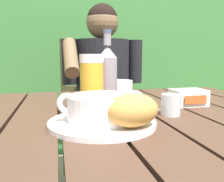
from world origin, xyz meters
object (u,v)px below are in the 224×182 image
object	(u,v)px
chair_near_diner	(99,114)
butter_tub	(188,97)
soup_bowl	(102,107)
diner_bowl	(118,87)
beer_glass	(92,81)
bread_roll	(132,110)
serving_plate	(102,123)
table_knife	(136,112)
person_eating	(104,88)
water_glass_small	(171,105)
beer_bottle	(107,74)

from	to	relation	value
chair_near_diner	butter_tub	distance (m)	0.92
soup_bowl	diner_bowl	bearing A→B (deg)	71.53
soup_bowl	butter_tub	xyz separation A→B (m)	(0.34, 0.17, -0.02)
butter_tub	beer_glass	bearing A→B (deg)	173.14
bread_roll	serving_plate	bearing A→B (deg)	130.60
soup_bowl	beer_glass	bearing A→B (deg)	88.66
chair_near_diner	table_knife	world-z (taller)	chair_near_diner
person_eating	water_glass_small	size ratio (longest dim) A/B	19.24
butter_tub	bread_roll	bearing A→B (deg)	-139.49
butter_tub	soup_bowl	bearing A→B (deg)	-153.06
chair_near_diner	table_knife	distance (m)	0.96
serving_plate	water_glass_small	world-z (taller)	water_glass_small
butter_tub	beer_bottle	bearing A→B (deg)	163.54
person_eating	beer_glass	xyz separation A→B (m)	(-0.16, -0.62, 0.11)
soup_bowl	bread_roll	world-z (taller)	bread_roll
person_eating	beer_bottle	distance (m)	0.60
person_eating	chair_near_diner	bearing A→B (deg)	89.17
water_glass_small	serving_plate	bearing A→B (deg)	-165.91
beer_bottle	butter_tub	distance (m)	0.29
butter_tub	diner_bowl	distance (m)	0.37
chair_near_diner	person_eating	world-z (taller)	person_eating
beer_bottle	water_glass_small	bearing A→B (deg)	-53.63
person_eating	soup_bowl	distance (m)	0.85
person_eating	butter_tub	size ratio (longest dim) A/B	10.55
bread_roll	water_glass_small	size ratio (longest dim) A/B	2.43
beer_glass	beer_bottle	distance (m)	0.08
person_eating	water_glass_small	xyz separation A→B (m)	(0.05, -0.78, 0.05)
bread_roll	person_eating	bearing A→B (deg)	83.34
beer_bottle	water_glass_small	distance (m)	0.26
beer_bottle	soup_bowl	bearing A→B (deg)	-104.77
chair_near_diner	beer_glass	size ratio (longest dim) A/B	5.73
diner_bowl	table_knife	bearing A→B (deg)	-96.19
water_glass_small	person_eating	bearing A→B (deg)	93.61
serving_plate	table_knife	world-z (taller)	serving_plate
beer_glass	beer_bottle	bearing A→B (deg)	33.13
person_eating	table_knife	size ratio (longest dim) A/B	7.55
person_eating	bread_roll	bearing A→B (deg)	-96.66
beer_bottle	diner_bowl	bearing A→B (deg)	67.89
chair_near_diner	table_knife	bearing A→B (deg)	-92.63
beer_bottle	table_knife	bearing A→B (deg)	-69.41
table_knife	diner_bowl	distance (m)	0.40
butter_tub	chair_near_diner	bearing A→B (deg)	101.19
soup_bowl	table_knife	distance (m)	0.16
soup_bowl	beer_bottle	distance (m)	0.27
beer_bottle	butter_tub	size ratio (longest dim) A/B	2.29
water_glass_small	diner_bowl	size ratio (longest dim) A/B	0.46
chair_near_diner	bread_roll	xyz separation A→B (m)	(-0.11, -1.10, 0.28)
butter_tub	table_knife	world-z (taller)	butter_tub
person_eating	soup_bowl	xyz separation A→B (m)	(-0.16, -0.83, 0.06)
beer_bottle	bread_roll	bearing A→B (deg)	-91.54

